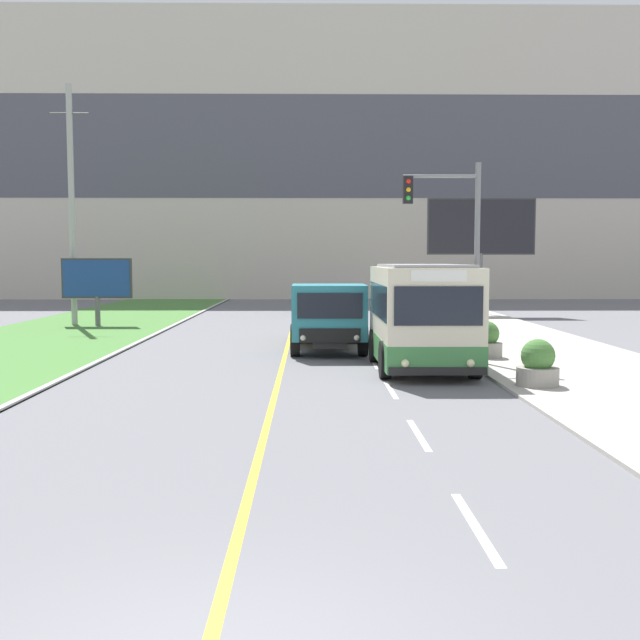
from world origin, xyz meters
TOP-DOWN VIEW (x-y plane):
  - lane_marking_centre at (0.29, 1.06)m, footprint 2.88×140.00m
  - apartment_block_background at (0.00, 57.42)m, footprint 80.00×8.04m
  - city_bus at (3.96, 15.58)m, footprint 2.64×5.49m
  - dump_truck at (1.43, 19.96)m, footprint 2.49×6.68m
  - car_distant at (1.05, 37.54)m, footprint 1.80×4.30m
  - utility_pole_far at (-10.42, 30.40)m, footprint 1.80×0.28m
  - traffic_light_mast at (5.10, 16.77)m, footprint 2.28×0.32m
  - billboard_large at (10.38, 36.58)m, footprint 6.04×0.24m
  - billboard_small at (-9.16, 29.84)m, footprint 3.26×0.24m
  - planter_round_near at (6.32, 12.53)m, footprint 1.01×1.01m
  - planter_round_second at (6.31, 17.79)m, footprint 0.99×0.99m
  - planter_round_third at (6.38, 23.06)m, footprint 1.07×1.07m
  - planter_round_far at (6.21, 28.33)m, footprint 0.97×0.97m

SIDE VIEW (x-z plane):
  - lane_marking_centre at x=0.29m, z-range 0.00..0.01m
  - planter_round_far at x=6.21m, z-range 0.01..1.08m
  - planter_round_near at x=6.32m, z-range 0.01..1.14m
  - planter_round_second at x=6.31m, z-range 0.01..1.14m
  - planter_round_third at x=6.38m, z-range 0.00..1.17m
  - car_distant at x=1.05m, z-range -0.04..1.41m
  - dump_truck at x=1.43m, z-range 0.03..2.34m
  - city_bus at x=3.96m, z-range 0.02..3.00m
  - billboard_small at x=-9.16m, z-range 0.57..3.75m
  - traffic_light_mast at x=5.10m, z-range 0.81..6.76m
  - billboard_large at x=10.38m, z-range 1.55..8.08m
  - utility_pole_far at x=-10.42m, z-range 0.06..11.34m
  - apartment_block_background at x=0.00m, z-range 0.00..22.61m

